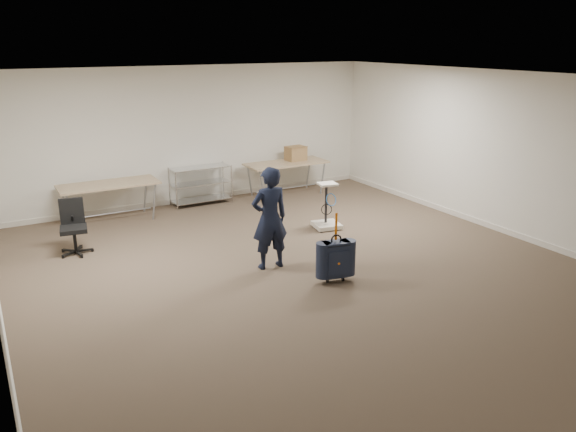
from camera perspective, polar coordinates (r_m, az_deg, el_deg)
ground at (r=8.30m, az=1.82°, el=-5.85°), size 9.00×9.00×0.00m
room_shell at (r=9.40m, az=-2.56°, el=-2.66°), size 8.00×9.00×9.00m
folding_table_left at (r=10.96m, az=-17.75°, el=2.89°), size 1.80×0.75×0.73m
folding_table_right at (r=12.27m, az=-0.16°, el=5.23°), size 1.80×0.75×0.73m
wire_shelf at (r=11.76m, az=-8.86°, el=3.29°), size 1.22×0.47×0.80m
person at (r=8.25m, az=-1.88°, el=-0.23°), size 0.58×0.40×1.55m
suitcase at (r=7.91m, az=4.87°, el=-4.39°), size 0.41×0.29×1.02m
office_chair at (r=9.61m, az=-20.86°, el=-2.03°), size 0.53×0.53×0.87m
equipment_cart at (r=10.20m, az=3.97°, el=-0.03°), size 0.53×0.53×0.84m
cardboard_box at (r=12.44m, az=0.79°, el=6.38°), size 0.44×0.34×0.31m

